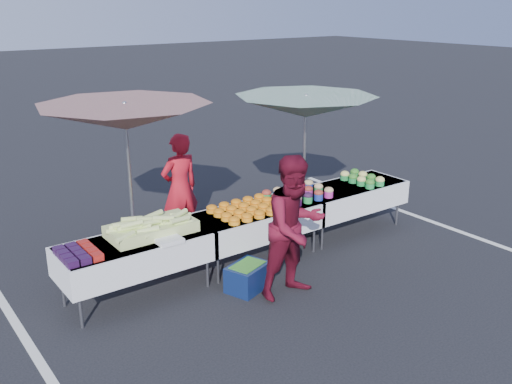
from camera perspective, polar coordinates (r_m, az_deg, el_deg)
ground at (r=8.11m, az=0.00°, el=-6.72°), size 80.00×80.00×0.00m
stripe_left at (r=6.94m, az=-22.41°, el=-12.88°), size 0.10×5.00×0.00m
stripe_right at (r=10.19m, az=14.68°, el=-1.95°), size 0.10×5.00×0.00m
table_left at (r=7.05m, az=-11.95°, el=-5.97°), size 1.86×0.81×0.75m
table_center at (r=7.88m, az=0.00°, el=-2.88°), size 1.86×0.81×0.75m
table_right at (r=9.00m, az=9.28°, el=-0.37°), size 1.86×0.81×0.75m
berry_punnets at (r=6.69m, az=-17.39°, el=-5.88°), size 0.40×0.54×0.08m
corn_pile at (r=7.08m, az=-10.42°, el=-3.50°), size 1.16×0.57×0.26m
plastic_bags at (r=6.84m, az=-8.71°, el=-4.79°), size 0.30×0.25×0.05m
carrot_bowls at (r=7.71m, az=-0.85°, el=-1.64°), size 0.95×0.69×0.11m
potato_cups at (r=8.23m, az=4.21°, el=-0.14°), size 0.94×0.58×0.16m
bean_baskets at (r=9.10m, az=10.56°, el=1.36°), size 0.36×0.68×0.15m
vendor at (r=8.54m, az=-7.62°, el=0.40°), size 0.62×0.42×1.65m
customer at (r=6.86m, az=3.94°, el=-3.52°), size 0.87×0.68×1.78m
umbrella_left at (r=7.44m, az=-12.93°, el=7.23°), size 2.60×2.60×2.27m
umbrella_right at (r=8.53m, az=5.00°, el=8.41°), size 2.15×2.15×2.17m
storage_bin at (r=7.24m, az=-0.85°, el=-8.44°), size 0.62×0.53×0.34m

